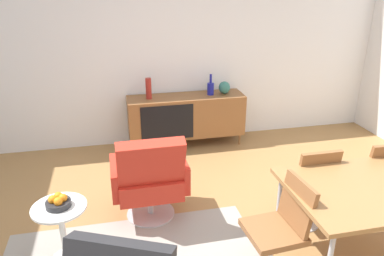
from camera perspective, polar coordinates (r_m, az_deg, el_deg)
ground_plane at (r=3.39m, az=2.99°, el=-18.97°), size 8.32×8.32×0.00m
wall_back at (r=5.17m, az=-4.54°, el=12.90°), size 6.80×0.12×2.80m
sideboard at (r=5.17m, az=-0.93°, el=1.94°), size 1.60×0.45×0.72m
vase_cobalt at (r=4.97m, az=-6.69°, el=6.05°), size 0.08×0.08×0.28m
vase_sculptural_dark at (r=5.13m, az=2.87°, el=6.15°), size 0.09×0.09×0.29m
vase_ceramic_small at (r=5.19m, az=4.99°, el=6.21°), size 0.16×0.16×0.17m
dining_chair_back_left at (r=3.62m, az=17.50°, el=-8.08°), size 0.40×0.42×0.86m
dining_chair_back_right at (r=3.99m, az=26.30°, el=-6.49°), size 0.42×0.44×0.86m
dining_chair_near_window at (r=2.98m, az=13.46°, el=-14.71°), size 0.45×0.43×0.86m
lounge_chair_red at (r=3.58m, az=-6.52°, el=-7.47°), size 0.72×0.66×0.95m
side_table_round at (r=3.34m, az=-19.33°, el=-14.12°), size 0.44×0.44×0.52m
fruit_bowl at (r=3.21m, az=-19.87°, el=-10.61°), size 0.20×0.20×0.11m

